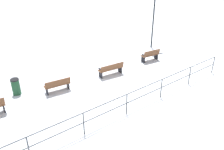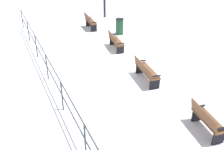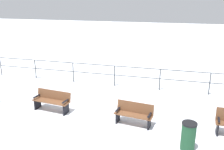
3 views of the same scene
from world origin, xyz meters
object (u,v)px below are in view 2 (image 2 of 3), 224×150
object	(u,v)px
bench_nearest	(207,120)
trash_bin	(120,26)
bench_fourth	(90,21)
bench_third	(115,41)
bench_second	(146,71)

from	to	relation	value
bench_nearest	trash_bin	xyz separation A→B (m)	(1.35, 9.19, 0.02)
bench_nearest	bench_fourth	xyz separation A→B (m)	(0.06, 10.82, 0.02)
bench_fourth	trash_bin	bearing A→B (deg)	-47.73
bench_third	bench_fourth	xyz separation A→B (m)	(-0.11, 3.61, 0.04)
bench_second	bench_third	size ratio (longest dim) A/B	1.13
bench_fourth	trash_bin	distance (m)	2.08
bench_nearest	trash_bin	world-z (taller)	trash_bin
bench_nearest	bench_second	world-z (taller)	bench_nearest
bench_third	bench_second	bearing A→B (deg)	-86.64
bench_second	bench_fourth	distance (m)	7.22
bench_nearest	bench_third	distance (m)	7.22
bench_third	bench_fourth	world-z (taller)	bench_fourth
bench_second	trash_bin	world-z (taller)	trash_bin
bench_nearest	bench_second	size ratio (longest dim) A/B	0.83
bench_nearest	bench_third	world-z (taller)	bench_nearest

